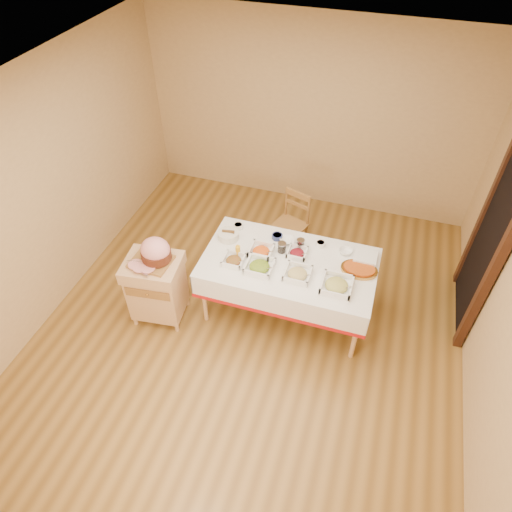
% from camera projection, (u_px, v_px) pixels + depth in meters
% --- Properties ---
extents(room_shell, '(5.00, 5.00, 5.00)m').
position_uv_depth(room_shell, '(253.00, 235.00, 4.26)').
color(room_shell, olive).
rests_on(room_shell, ground).
extents(doorway, '(0.09, 1.10, 2.20)m').
position_uv_depth(doorway, '(492.00, 237.00, 4.52)').
color(doorway, black).
rests_on(doorway, ground).
extents(dining_table, '(1.82, 1.02, 0.76)m').
position_uv_depth(dining_table, '(288.00, 273.00, 4.88)').
color(dining_table, '#DDAE79').
rests_on(dining_table, ground).
extents(butcher_cart, '(0.63, 0.55, 0.82)m').
position_uv_depth(butcher_cart, '(156.00, 286.00, 4.92)').
color(butcher_cart, '#DDAE79').
rests_on(butcher_cart, ground).
extents(dining_chair, '(0.48, 0.47, 0.85)m').
position_uv_depth(dining_chair, '(291.00, 224.00, 5.74)').
color(dining_chair, olive).
rests_on(dining_chair, ground).
extents(ham_on_board, '(0.43, 0.41, 0.29)m').
position_uv_depth(ham_on_board, '(155.00, 252.00, 4.61)').
color(ham_on_board, olive).
rests_on(ham_on_board, butcher_cart).
extents(serving_dish_a, '(0.22, 0.21, 0.09)m').
position_uv_depth(serving_dish_a, '(234.00, 260.00, 4.75)').
color(serving_dish_a, white).
rests_on(serving_dish_a, dining_table).
extents(serving_dish_b, '(0.28, 0.28, 0.11)m').
position_uv_depth(serving_dish_b, '(260.00, 266.00, 4.67)').
color(serving_dish_b, white).
rests_on(serving_dish_b, dining_table).
extents(serving_dish_c, '(0.26, 0.26, 0.11)m').
position_uv_depth(serving_dish_c, '(298.00, 274.00, 4.60)').
color(serving_dish_c, white).
rests_on(serving_dish_c, dining_table).
extents(serving_dish_d, '(0.30, 0.30, 0.11)m').
position_uv_depth(serving_dish_d, '(337.00, 285.00, 4.48)').
color(serving_dish_d, white).
rests_on(serving_dish_d, dining_table).
extents(serving_dish_e, '(0.25, 0.24, 0.12)m').
position_uv_depth(serving_dish_e, '(261.00, 251.00, 4.84)').
color(serving_dish_e, white).
rests_on(serving_dish_e, dining_table).
extents(serving_dish_f, '(0.21, 0.20, 0.10)m').
position_uv_depth(serving_dish_f, '(297.00, 253.00, 4.83)').
color(serving_dish_f, white).
rests_on(serving_dish_f, dining_table).
extents(small_bowl_left, '(0.11, 0.11, 0.05)m').
position_uv_depth(small_bowl_left, '(238.00, 226.00, 5.16)').
color(small_bowl_left, white).
rests_on(small_bowl_left, dining_table).
extents(small_bowl_mid, '(0.12, 0.12, 0.05)m').
position_uv_depth(small_bowl_mid, '(277.00, 236.00, 5.03)').
color(small_bowl_mid, navy).
rests_on(small_bowl_mid, dining_table).
extents(small_bowl_right, '(0.10, 0.10, 0.05)m').
position_uv_depth(small_bowl_right, '(320.00, 244.00, 4.94)').
color(small_bowl_right, white).
rests_on(small_bowl_right, dining_table).
extents(bowl_white_imported, '(0.20, 0.20, 0.04)m').
position_uv_depth(bowl_white_imported, '(287.00, 240.00, 4.99)').
color(bowl_white_imported, white).
rests_on(bowl_white_imported, dining_table).
extents(bowl_small_imported, '(0.19, 0.19, 0.04)m').
position_uv_depth(bowl_small_imported, '(346.00, 251.00, 4.86)').
color(bowl_small_imported, white).
rests_on(bowl_small_imported, dining_table).
extents(preserve_jar_left, '(0.09, 0.09, 0.12)m').
position_uv_depth(preserve_jar_left, '(282.00, 248.00, 4.85)').
color(preserve_jar_left, silver).
rests_on(preserve_jar_left, dining_table).
extents(preserve_jar_right, '(0.09, 0.09, 0.11)m').
position_uv_depth(preserve_jar_right, '(300.00, 244.00, 4.90)').
color(preserve_jar_right, silver).
rests_on(preserve_jar_right, dining_table).
extents(mustard_bottle, '(0.05, 0.05, 0.16)m').
position_uv_depth(mustard_bottle, '(238.00, 250.00, 4.80)').
color(mustard_bottle, yellow).
rests_on(mustard_bottle, dining_table).
extents(bread_basket, '(0.23, 0.23, 0.10)m').
position_uv_depth(bread_basket, '(228.00, 235.00, 5.02)').
color(bread_basket, silver).
rests_on(bread_basket, dining_table).
extents(plate_stack, '(0.23, 0.23, 0.07)m').
position_uv_depth(plate_stack, '(365.00, 257.00, 4.77)').
color(plate_stack, white).
rests_on(plate_stack, dining_table).
extents(brass_platter, '(0.38, 0.27, 0.05)m').
position_uv_depth(brass_platter, '(359.00, 269.00, 4.66)').
color(brass_platter, '#B88434').
rests_on(brass_platter, dining_table).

